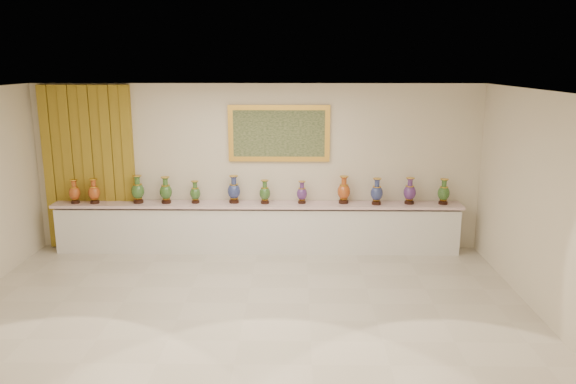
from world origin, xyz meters
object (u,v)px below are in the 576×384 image
(vase_0, at_px, (75,193))
(counter, at_px, (257,228))
(vase_2, at_px, (138,191))
(vase_1, at_px, (94,192))

(vase_0, bearing_deg, counter, 0.88)
(vase_0, relative_size, vase_2, 0.86)
(vase_0, xyz_separation_m, vase_2, (1.12, 0.04, 0.03))
(counter, bearing_deg, vase_1, -178.89)
(vase_1, bearing_deg, vase_2, 3.09)
(counter, distance_m, vase_0, 3.32)
(counter, relative_size, vase_2, 14.53)
(counter, height_order, vase_1, vase_1)
(vase_0, height_order, vase_1, vase_1)
(vase_1, bearing_deg, vase_0, 179.00)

